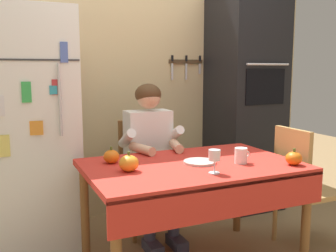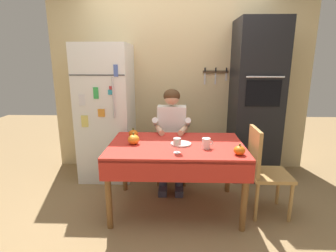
# 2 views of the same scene
# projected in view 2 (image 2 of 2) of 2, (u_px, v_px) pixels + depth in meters

# --- Properties ---
(ground_plane) EXTENTS (10.00, 10.00, 0.00)m
(ground_plane) POSITION_uv_depth(u_px,v_px,m) (176.00, 212.00, 2.86)
(ground_plane) COLOR #93754C
(ground_plane) RESTS_ON ground
(back_wall_assembly) EXTENTS (3.70, 0.13, 2.60)m
(back_wall_assembly) POSITION_uv_depth(u_px,v_px,m) (180.00, 81.00, 3.85)
(back_wall_assembly) COLOR #D1B784
(back_wall_assembly) RESTS_ON ground
(refrigerator) EXTENTS (0.68, 0.71, 1.80)m
(refrigerator) POSITION_uv_depth(u_px,v_px,m) (107.00, 112.00, 3.60)
(refrigerator) COLOR white
(refrigerator) RESTS_ON ground
(wall_oven) EXTENTS (0.60, 0.64, 2.10)m
(wall_oven) POSITION_uv_depth(u_px,v_px,m) (255.00, 102.00, 3.54)
(wall_oven) COLOR black
(wall_oven) RESTS_ON ground
(dining_table) EXTENTS (1.40, 0.90, 0.74)m
(dining_table) POSITION_uv_depth(u_px,v_px,m) (176.00, 152.00, 2.77)
(dining_table) COLOR brown
(dining_table) RESTS_ON ground
(chair_behind_person) EXTENTS (0.40, 0.40, 0.93)m
(chair_behind_person) POSITION_uv_depth(u_px,v_px,m) (172.00, 142.00, 3.58)
(chair_behind_person) COLOR brown
(chair_behind_person) RESTS_ON ground
(seated_person) EXTENTS (0.47, 0.55, 1.25)m
(seated_person) POSITION_uv_depth(u_px,v_px,m) (172.00, 130.00, 3.34)
(seated_person) COLOR #38384C
(seated_person) RESTS_ON ground
(chair_right_side) EXTENTS (0.40, 0.40, 0.93)m
(chair_right_side) POSITION_uv_depth(u_px,v_px,m) (263.00, 168.00, 2.74)
(chair_right_side) COLOR tan
(chair_right_side) RESTS_ON ground
(coffee_mug) EXTENTS (0.11, 0.08, 0.10)m
(coffee_mug) POSITION_uv_depth(u_px,v_px,m) (207.00, 143.00, 2.63)
(coffee_mug) COLOR white
(coffee_mug) RESTS_ON dining_table
(wine_glass) EXTENTS (0.07, 0.07, 0.15)m
(wine_glass) POSITION_uv_depth(u_px,v_px,m) (177.00, 142.00, 2.48)
(wine_glass) COLOR white
(wine_glass) RESTS_ON dining_table
(pumpkin_large) EXTENTS (0.12, 0.12, 0.12)m
(pumpkin_large) POSITION_uv_depth(u_px,v_px,m) (134.00, 139.00, 2.76)
(pumpkin_large) COLOR orange
(pumpkin_large) RESTS_ON dining_table
(pumpkin_medium) EXTENTS (0.11, 0.11, 0.11)m
(pumpkin_medium) POSITION_uv_depth(u_px,v_px,m) (240.00, 150.00, 2.45)
(pumpkin_medium) COLOR orange
(pumpkin_medium) RESTS_ON dining_table
(pumpkin_small) EXTENTS (0.11, 0.11, 0.11)m
(pumpkin_small) POSITION_uv_depth(u_px,v_px,m) (134.00, 134.00, 2.99)
(pumpkin_small) COLOR orange
(pumpkin_small) RESTS_ON dining_table
(serving_tray) EXTENTS (0.22, 0.22, 0.02)m
(serving_tray) POSITION_uv_depth(u_px,v_px,m) (181.00, 144.00, 2.75)
(serving_tray) COLOR #B7B2A8
(serving_tray) RESTS_ON dining_table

